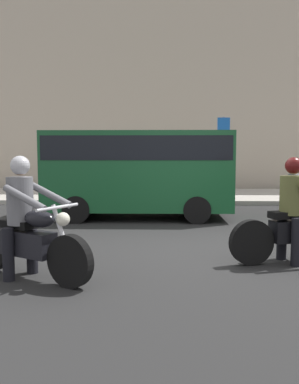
% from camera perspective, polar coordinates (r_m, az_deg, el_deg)
% --- Properties ---
extents(ground_plane, '(80.00, 80.00, 0.00)m').
position_cam_1_polar(ground_plane, '(7.29, 6.26, -7.60)').
color(ground_plane, '#242424').
extents(sidewalk_slab, '(40.00, 4.40, 0.14)m').
position_cam_1_polar(sidewalk_slab, '(15.17, 3.80, -0.52)').
color(sidewalk_slab, '#A8A399').
rests_on(sidewalk_slab, ground_plane).
extents(building_facade, '(40.00, 1.40, 9.73)m').
position_cam_1_polar(building_facade, '(18.76, 3.47, 15.33)').
color(building_facade, '#B7A893').
rests_on(building_facade, ground_plane).
extents(motorcycle_with_rider_olive, '(2.12, 0.80, 1.57)m').
position_cam_1_polar(motorcycle_with_rider_olive, '(6.58, 19.56, -3.60)').
color(motorcycle_with_rider_olive, black).
rests_on(motorcycle_with_rider_olive, ground_plane).
extents(motorcycle_with_rider_gray, '(1.88, 1.15, 1.60)m').
position_cam_1_polar(motorcycle_with_rider_gray, '(5.64, -16.48, -4.92)').
color(motorcycle_with_rider_gray, black).
rests_on(motorcycle_with_rider_gray, ground_plane).
extents(parked_van_forest_green, '(4.51, 1.96, 2.14)m').
position_cam_1_polar(parked_van_forest_green, '(10.42, -1.54, 3.27)').
color(parked_van_forest_green, '#164C28').
rests_on(parked_van_forest_green, ground_plane).
extents(street_sign_post, '(0.44, 0.08, 2.76)m').
position_cam_1_polar(street_sign_post, '(15.07, 10.06, 5.95)').
color(street_sign_post, gray).
rests_on(street_sign_post, sidewalk_slab).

